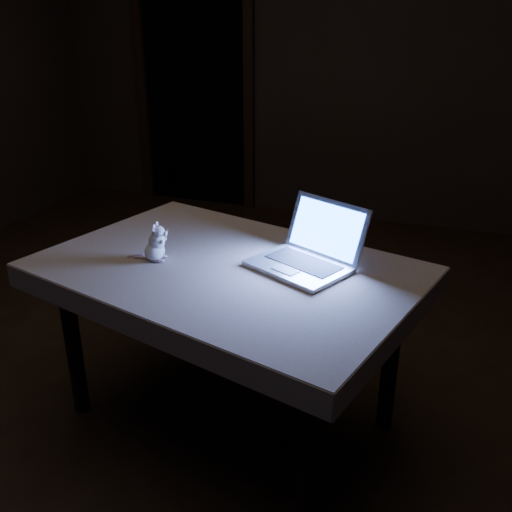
% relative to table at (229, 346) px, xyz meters
% --- Properties ---
extents(floor, '(5.00, 5.00, 0.00)m').
position_rel_table_xyz_m(floor, '(-0.28, 0.17, -0.35)').
color(floor, black).
rests_on(floor, ground).
extents(back_wall, '(4.50, 0.04, 2.60)m').
position_rel_table_xyz_m(back_wall, '(-0.28, 2.67, 0.95)').
color(back_wall, black).
rests_on(back_wall, ground).
extents(doorway, '(1.06, 0.36, 2.13)m').
position_rel_table_xyz_m(doorway, '(-1.38, 2.67, 0.72)').
color(doorway, black).
rests_on(doorway, back_wall).
extents(table, '(1.47, 1.14, 0.69)m').
position_rel_table_xyz_m(table, '(0.00, 0.00, 0.00)').
color(table, black).
rests_on(table, floor).
extents(tablecloth, '(1.62, 1.35, 0.09)m').
position_rel_table_xyz_m(tablecloth, '(-0.07, 0.06, 0.31)').
color(tablecloth, beige).
rests_on(tablecloth, table).
extents(laptop, '(0.44, 0.42, 0.23)m').
position_rel_table_xyz_m(laptop, '(0.26, 0.06, 0.47)').
color(laptop, silver).
rests_on(laptop, tablecloth).
extents(plush_mouse, '(0.14, 0.14, 0.15)m').
position_rel_table_xyz_m(plush_mouse, '(-0.28, -0.04, 0.43)').
color(plush_mouse, white).
rests_on(plush_mouse, tablecloth).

